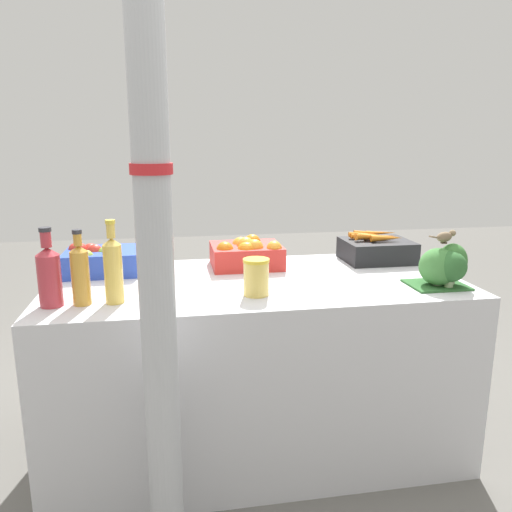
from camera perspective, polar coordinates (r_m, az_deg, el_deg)
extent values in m
plane|color=#605E59|center=(2.39, 0.00, -20.46)|extent=(10.00, 10.00, 0.00)
cube|color=silver|center=(2.21, 0.00, -12.22)|extent=(1.68, 0.80, 0.76)
cylinder|color=#B7BABF|center=(1.40, -11.67, 5.11)|extent=(0.10, 0.10, 2.27)
cylinder|color=red|center=(1.39, -11.89, 9.74)|extent=(0.12, 0.12, 0.03)
cube|color=#2847B7|center=(2.27, -17.09, -0.57)|extent=(0.31, 0.26, 0.10)
sphere|color=red|center=(2.26, -17.94, 0.41)|extent=(0.07, 0.07, 0.07)
sphere|color=red|center=(2.25, -16.14, 0.59)|extent=(0.08, 0.08, 0.08)
sphere|color=#9EBC42|center=(2.19, -18.86, -0.16)|extent=(0.06, 0.06, 0.06)
sphere|color=red|center=(2.28, -19.56, 0.54)|extent=(0.07, 0.07, 0.07)
sphere|color=red|center=(2.30, -18.39, 0.48)|extent=(0.07, 0.07, 0.07)
sphere|color=red|center=(2.33, -19.91, 0.63)|extent=(0.06, 0.06, 0.06)
sphere|color=#9EBC42|center=(2.24, -16.81, 0.28)|extent=(0.06, 0.06, 0.06)
cube|color=red|center=(2.28, -1.13, 0.04)|extent=(0.31, 0.26, 0.10)
sphere|color=orange|center=(2.19, -1.11, 0.57)|extent=(0.08, 0.08, 0.08)
sphere|color=orange|center=(2.31, -1.74, 1.14)|extent=(0.09, 0.09, 0.09)
sphere|color=orange|center=(2.21, -0.16, 0.91)|extent=(0.08, 0.08, 0.08)
sphere|color=orange|center=(2.32, -0.43, 1.55)|extent=(0.08, 0.08, 0.08)
sphere|color=orange|center=(2.19, -3.58, 0.66)|extent=(0.08, 0.08, 0.08)
sphere|color=orange|center=(2.25, -1.17, 1.14)|extent=(0.08, 0.08, 0.08)
sphere|color=orange|center=(2.20, 2.10, 0.86)|extent=(0.07, 0.07, 0.07)
cube|color=black|center=(2.45, 13.62, 0.61)|extent=(0.31, 0.26, 0.10)
cone|color=orange|center=(2.45, 14.33, 2.15)|extent=(0.15, 0.06, 0.03)
cone|color=orange|center=(2.41, 14.71, 1.98)|extent=(0.15, 0.04, 0.03)
cone|color=orange|center=(2.40, 13.27, 2.16)|extent=(0.14, 0.07, 0.03)
cone|color=orange|center=(2.46, 13.41, 2.21)|extent=(0.13, 0.07, 0.03)
cone|color=orange|center=(2.46, 12.16, 2.46)|extent=(0.14, 0.04, 0.03)
cone|color=orange|center=(2.50, 12.83, 2.57)|extent=(0.16, 0.04, 0.03)
cone|color=orange|center=(2.56, 14.09, 2.57)|extent=(0.16, 0.03, 0.03)
cone|color=orange|center=(2.46, 12.36, 2.27)|extent=(0.14, 0.03, 0.03)
cone|color=orange|center=(2.44, 14.22, 2.13)|extent=(0.17, 0.07, 0.03)
cone|color=orange|center=(2.42, 12.57, 2.23)|extent=(0.13, 0.06, 0.03)
cube|color=#2D602D|center=(2.11, 19.91, -3.12)|extent=(0.22, 0.18, 0.01)
ellipsoid|color=#387033|center=(2.11, 21.53, -0.54)|extent=(0.11, 0.11, 0.14)
cylinder|color=#B2C693|center=(2.13, 21.35, -2.65)|extent=(0.03, 0.03, 0.02)
ellipsoid|color=#2D602D|center=(2.06, 21.34, -1.13)|extent=(0.12, 0.12, 0.12)
cylinder|color=#B2C693|center=(2.08, 21.18, -2.97)|extent=(0.03, 0.03, 0.02)
ellipsoid|color=#427F3D|center=(2.08, 20.12, -1.15)|extent=(0.15, 0.15, 0.15)
cylinder|color=#B2C693|center=(2.09, 19.99, -2.78)|extent=(0.03, 0.03, 0.02)
cylinder|color=#B2333D|center=(1.86, -22.50, -2.63)|extent=(0.08, 0.08, 0.18)
cone|color=#B2333D|center=(1.84, -22.79, 0.51)|extent=(0.08, 0.08, 0.03)
cylinder|color=#B2333D|center=(1.83, -22.90, 1.76)|extent=(0.04, 0.04, 0.05)
cylinder|color=#2D2D33|center=(1.82, -22.99, 2.81)|extent=(0.04, 0.04, 0.01)
cylinder|color=gold|center=(1.84, -19.41, -2.42)|extent=(0.06, 0.06, 0.19)
cone|color=gold|center=(1.82, -19.66, 0.80)|extent=(0.06, 0.06, 0.02)
cylinder|color=gold|center=(1.81, -19.73, 1.77)|extent=(0.03, 0.03, 0.04)
cylinder|color=#2D2D33|center=(1.81, -19.80, 2.63)|extent=(0.03, 0.03, 0.01)
cylinder|color=gold|center=(1.82, -15.97, -2.01)|extent=(0.07, 0.07, 0.21)
cone|color=gold|center=(1.80, -16.20, 1.60)|extent=(0.07, 0.07, 0.02)
cylinder|color=gold|center=(1.79, -16.28, 2.77)|extent=(0.03, 0.03, 0.05)
cylinder|color=gold|center=(1.78, -16.34, 3.77)|extent=(0.03, 0.03, 0.01)
cylinder|color=#DBBC56|center=(1.85, 0.02, -2.60)|extent=(0.09, 0.09, 0.13)
cylinder|color=gold|center=(1.83, 0.02, -0.51)|extent=(0.10, 0.10, 0.01)
cube|color=#4C3D2D|center=(2.08, 20.67, 1.43)|extent=(0.02, 0.02, 0.01)
ellipsoid|color=#7A664C|center=(2.08, 20.72, 2.05)|extent=(0.08, 0.05, 0.04)
sphere|color=#897556|center=(2.10, 21.55, 2.46)|extent=(0.03, 0.03, 0.03)
cone|color=#4C3D28|center=(2.11, 21.76, 2.48)|extent=(0.02, 0.01, 0.01)
cube|color=#7A664C|center=(2.04, 19.68, 2.05)|extent=(0.04, 0.03, 0.01)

